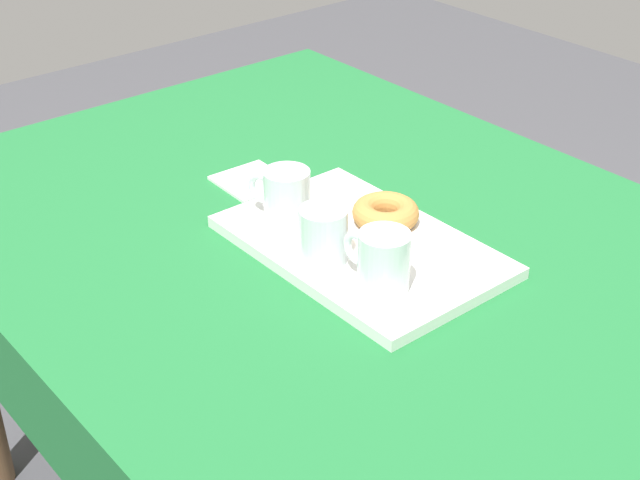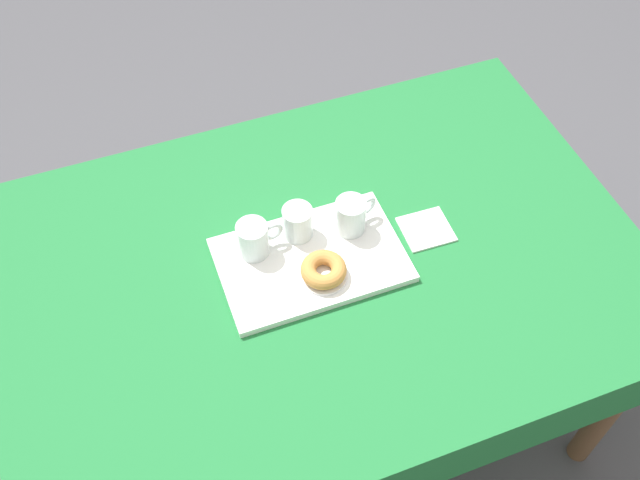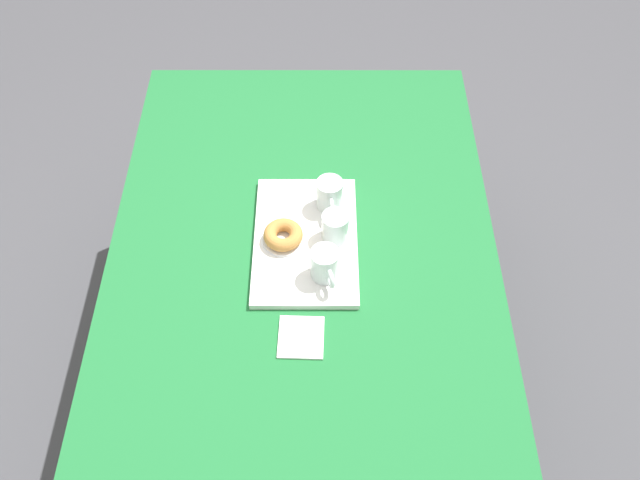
{
  "view_description": "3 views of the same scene",
  "coord_description": "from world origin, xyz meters",
  "px_view_note": "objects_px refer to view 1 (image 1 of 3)",
  "views": [
    {
      "loc": [
        0.93,
        -0.84,
        1.52
      ],
      "look_at": [
        0.0,
        -0.07,
        0.8
      ],
      "focal_mm": 51.65,
      "sensor_mm": 36.0,
      "label": 1
    },
    {
      "loc": [
        0.36,
        0.94,
        2.16
      ],
      "look_at": [
        -0.0,
        -0.02,
        0.82
      ],
      "focal_mm": 40.39,
      "sensor_mm": 36.0,
      "label": 2
    },
    {
      "loc": [
        -1.13,
        -0.05,
        2.25
      ],
      "look_at": [
        0.01,
        -0.05,
        0.79
      ],
      "focal_mm": 38.35,
      "sensor_mm": 36.0,
      "label": 3
    }
  ],
  "objects_px": {
    "tea_mug_left": "(286,198)",
    "paper_napkin": "(251,181)",
    "serving_tray": "(361,246)",
    "dining_table": "(353,286)",
    "tea_mug_right": "(383,263)",
    "sugar_donut_left": "(386,213)",
    "donut_plate_left": "(385,225)",
    "water_glass_near": "(323,237)"
  },
  "relations": [
    {
      "from": "tea_mug_left",
      "to": "paper_napkin",
      "type": "xyz_separation_m",
      "value": [
        -0.18,
        0.06,
        -0.06
      ]
    },
    {
      "from": "serving_tray",
      "to": "tea_mug_left",
      "type": "distance_m",
      "value": 0.14
    },
    {
      "from": "dining_table",
      "to": "tea_mug_right",
      "type": "bearing_deg",
      "value": -27.26
    },
    {
      "from": "dining_table",
      "to": "sugar_donut_left",
      "type": "distance_m",
      "value": 0.14
    },
    {
      "from": "donut_plate_left",
      "to": "sugar_donut_left",
      "type": "relative_size",
      "value": 1.06
    },
    {
      "from": "water_glass_near",
      "to": "paper_napkin",
      "type": "bearing_deg",
      "value": 164.32
    },
    {
      "from": "paper_napkin",
      "to": "dining_table",
      "type": "bearing_deg",
      "value": 0.38
    },
    {
      "from": "sugar_donut_left",
      "to": "tea_mug_left",
      "type": "bearing_deg",
      "value": -135.12
    },
    {
      "from": "paper_napkin",
      "to": "donut_plate_left",
      "type": "bearing_deg",
      "value": 10.6
    },
    {
      "from": "serving_tray",
      "to": "tea_mug_left",
      "type": "xyz_separation_m",
      "value": [
        -0.12,
        -0.05,
        0.05
      ]
    },
    {
      "from": "tea_mug_right",
      "to": "donut_plate_left",
      "type": "relative_size",
      "value": 1.01
    },
    {
      "from": "paper_napkin",
      "to": "serving_tray",
      "type": "bearing_deg",
      "value": -1.05
    },
    {
      "from": "water_glass_near",
      "to": "donut_plate_left",
      "type": "height_order",
      "value": "water_glass_near"
    },
    {
      "from": "serving_tray",
      "to": "water_glass_near",
      "type": "bearing_deg",
      "value": -86.99
    },
    {
      "from": "donut_plate_left",
      "to": "paper_napkin",
      "type": "relative_size",
      "value": 0.95
    },
    {
      "from": "serving_tray",
      "to": "donut_plate_left",
      "type": "bearing_deg",
      "value": 98.89
    },
    {
      "from": "dining_table",
      "to": "tea_mug_right",
      "type": "distance_m",
      "value": 0.22
    },
    {
      "from": "serving_tray",
      "to": "tea_mug_right",
      "type": "relative_size",
      "value": 3.82
    },
    {
      "from": "tea_mug_left",
      "to": "donut_plate_left",
      "type": "distance_m",
      "value": 0.16
    },
    {
      "from": "tea_mug_right",
      "to": "donut_plate_left",
      "type": "distance_m",
      "value": 0.18
    },
    {
      "from": "water_glass_near",
      "to": "sugar_donut_left",
      "type": "distance_m",
      "value": 0.14
    },
    {
      "from": "tea_mug_right",
      "to": "tea_mug_left",
      "type": "bearing_deg",
      "value": 176.71
    },
    {
      "from": "tea_mug_right",
      "to": "paper_napkin",
      "type": "xyz_separation_m",
      "value": [
        -0.42,
        0.07,
        -0.06
      ]
    },
    {
      "from": "tea_mug_left",
      "to": "paper_napkin",
      "type": "height_order",
      "value": "tea_mug_left"
    },
    {
      "from": "donut_plate_left",
      "to": "paper_napkin",
      "type": "height_order",
      "value": "donut_plate_left"
    },
    {
      "from": "dining_table",
      "to": "water_glass_near",
      "type": "relative_size",
      "value": 17.98
    },
    {
      "from": "dining_table",
      "to": "paper_napkin",
      "type": "height_order",
      "value": "paper_napkin"
    },
    {
      "from": "tea_mug_left",
      "to": "sugar_donut_left",
      "type": "xyz_separation_m",
      "value": [
        0.11,
        0.11,
        -0.02
      ]
    },
    {
      "from": "donut_plate_left",
      "to": "paper_napkin",
      "type": "xyz_separation_m",
      "value": [
        -0.29,
        -0.05,
        -0.02
      ]
    },
    {
      "from": "donut_plate_left",
      "to": "tea_mug_left",
      "type": "bearing_deg",
      "value": -135.12
    },
    {
      "from": "sugar_donut_left",
      "to": "paper_napkin",
      "type": "xyz_separation_m",
      "value": [
        -0.29,
        -0.05,
        -0.04
      ]
    },
    {
      "from": "tea_mug_right",
      "to": "water_glass_near",
      "type": "relative_size",
      "value": 1.33
    },
    {
      "from": "tea_mug_right",
      "to": "water_glass_near",
      "type": "bearing_deg",
      "value": -173.07
    },
    {
      "from": "donut_plate_left",
      "to": "paper_napkin",
      "type": "bearing_deg",
      "value": -169.4
    },
    {
      "from": "tea_mug_right",
      "to": "donut_plate_left",
      "type": "bearing_deg",
      "value": 135.3
    },
    {
      "from": "serving_tray",
      "to": "paper_napkin",
      "type": "bearing_deg",
      "value": 178.95
    },
    {
      "from": "paper_napkin",
      "to": "water_glass_near",
      "type": "bearing_deg",
      "value": -15.68
    },
    {
      "from": "dining_table",
      "to": "serving_tray",
      "type": "xyz_separation_m",
      "value": [
        0.02,
        -0.01,
        0.09
      ]
    },
    {
      "from": "tea_mug_right",
      "to": "dining_table",
      "type": "bearing_deg",
      "value": 152.74
    },
    {
      "from": "serving_tray",
      "to": "tea_mug_right",
      "type": "height_order",
      "value": "tea_mug_right"
    },
    {
      "from": "water_glass_near",
      "to": "tea_mug_right",
      "type": "bearing_deg",
      "value": 6.93
    },
    {
      "from": "tea_mug_left",
      "to": "paper_napkin",
      "type": "bearing_deg",
      "value": 162.01
    }
  ]
}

